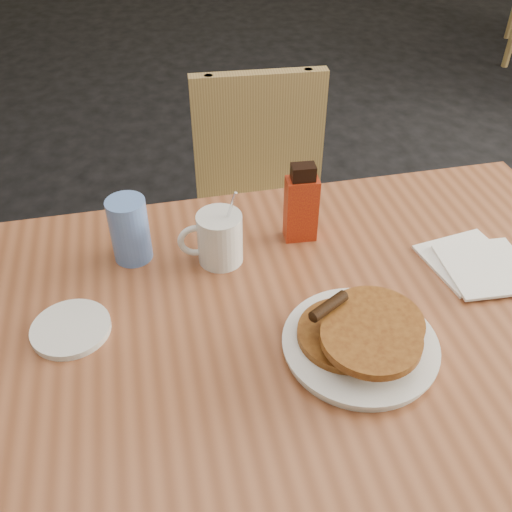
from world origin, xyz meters
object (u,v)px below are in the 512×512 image
Objects in this scene: pancake_plate at (361,339)px; syrup_bottle at (301,205)px; chair_main_far at (263,197)px; coffee_mug at (218,238)px; blue_tumbler at (130,230)px; main_table at (318,327)px.

syrup_bottle reaches higher than pancake_plate.
chair_main_far reaches higher than pancake_plate.
coffee_mug is 0.17m from blue_tumbler.
main_table is at bearing -91.14° from chair_main_far.
syrup_bottle reaches higher than main_table.
syrup_bottle is at bearing -90.68° from chair_main_far.
main_table is 0.12m from pancake_plate.
syrup_bottle is (0.17, 0.05, 0.02)m from coffee_mug.
pancake_plate is at bearing -64.98° from main_table.
chair_main_far is 0.70m from blue_tumbler.
blue_tumbler is at bearing 140.84° from pancake_plate.
coffee_mug is (-0.18, -0.55, 0.29)m from chair_main_far.
pancake_plate is at bearing -87.82° from chair_main_far.
pancake_plate is at bearing -83.28° from syrup_bottle.
coffee_mug is (-0.16, 0.17, 0.10)m from main_table.
coffee_mug reaches higher than chair_main_far.
main_table is 7.65× the size of syrup_bottle.
pancake_plate is at bearing -39.16° from blue_tumbler.
pancake_plate is at bearing -73.66° from coffee_mug.
chair_main_far is at bearing 91.42° from pancake_plate.
main_table is 1.49× the size of chair_main_far.
chair_main_far is at bearing 88.09° from main_table.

